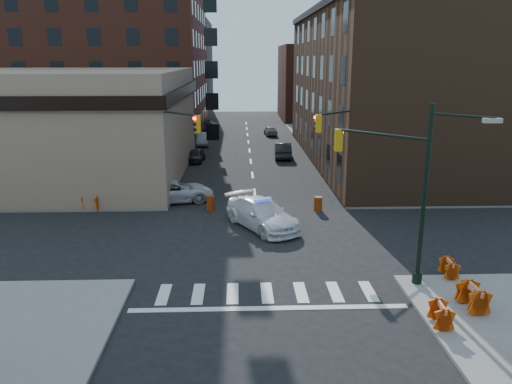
{
  "coord_description": "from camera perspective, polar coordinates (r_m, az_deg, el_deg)",
  "views": [
    {
      "loc": [
        -1.17,
        -26.7,
        9.95
      ],
      "look_at": [
        -0.17,
        2.08,
        2.2
      ],
      "focal_mm": 35.0,
      "sensor_mm": 36.0,
      "label": 1
    }
  ],
  "objects": [
    {
      "name": "parked_car_wfar",
      "position": [
        59.53,
        -6.17,
        6.05
      ],
      "size": [
        1.69,
        4.4,
        1.43
      ],
      "primitive_type": "imported",
      "rotation": [
        0.0,
        0.0,
        0.04
      ],
      "color": "#93979B",
      "rests_on": "ground"
    },
    {
      "name": "pedestrian_a",
      "position": [
        35.18,
        -10.64,
        0.17
      ],
      "size": [
        0.8,
        0.69,
        1.84
      ],
      "primitive_type": "imported",
      "rotation": [
        0.0,
        0.0,
        -0.47
      ],
      "color": "black",
      "rests_on": "sidewalk_nw"
    },
    {
      "name": "parked_car_wnear",
      "position": [
        49.76,
        -6.91,
        4.18
      ],
      "size": [
        1.92,
        3.95,
        1.3
      ],
      "primitive_type": "imported",
      "rotation": [
        0.0,
        0.0,
        -0.1
      ],
      "color": "black",
      "rests_on": "ground"
    },
    {
      "name": "filler_ne",
      "position": [
        86.14,
        8.35,
        12.28
      ],
      "size": [
        16.0,
        16.0,
        12.0
      ],
      "primitive_type": "cube",
      "color": "#5B2A1D",
      "rests_on": "ground"
    },
    {
      "name": "filler_nw",
      "position": [
        89.95,
        -11.81,
        13.51
      ],
      "size": [
        20.0,
        18.0,
        16.0
      ],
      "primitive_type": "cube",
      "color": "brown",
      "rests_on": "ground"
    },
    {
      "name": "barricade_nw_a",
      "position": [
        36.15,
        -12.7,
        -0.22
      ],
      "size": [
        1.37,
        0.72,
        1.01
      ],
      "primitive_type": null,
      "rotation": [
        0.0,
        0.0,
        0.04
      ],
      "color": "#BF2F09",
      "rests_on": "sidewalk_nw"
    },
    {
      "name": "tree_ne_near",
      "position": [
        53.8,
        7.37,
        8.04
      ],
      "size": [
        3.0,
        3.0,
        4.85
      ],
      "color": "black",
      "rests_on": "sidewalk_ne"
    },
    {
      "name": "barricade_nw_b",
      "position": [
        35.14,
        -18.3,
        -1.09
      ],
      "size": [
        1.4,
        0.92,
        0.97
      ],
      "primitive_type": null,
      "rotation": [
        0.0,
        0.0,
        -0.23
      ],
      "color": "#D04909",
      "rests_on": "sidewalk_nw"
    },
    {
      "name": "signal_pole_se",
      "position": [
        23.0,
        16.33,
        1.02
      ],
      "size": [
        5.4,
        5.27,
        8.0
      ],
      "rotation": [
        0.0,
        0.0,
        2.36
      ],
      "color": "black",
      "rests_on": "sidewalk_se"
    },
    {
      "name": "parked_car_enear",
      "position": [
        51.53,
        3.09,
        4.8
      ],
      "size": [
        1.9,
        4.84,
        1.57
      ],
      "primitive_type": "imported",
      "rotation": [
        0.0,
        0.0,
        3.09
      ],
      "color": "black",
      "rests_on": "ground"
    },
    {
      "name": "barricade_se_b",
      "position": [
        22.51,
        23.26,
        -10.82
      ],
      "size": [
        0.79,
        1.27,
        0.89
      ],
      "primitive_type": null,
      "rotation": [
        0.0,
        0.0,
        1.74
      ],
      "color": "#C75409",
      "rests_on": "sidewalk_se"
    },
    {
      "name": "pickup",
      "position": [
        36.01,
        -9.31,
        0.09
      ],
      "size": [
        5.99,
        3.74,
        1.54
      ],
      "primitive_type": "imported",
      "rotation": [
        0.0,
        0.0,
        1.8
      ],
      "color": "silver",
      "rests_on": "ground"
    },
    {
      "name": "ground",
      "position": [
        28.52,
        0.48,
        -5.36
      ],
      "size": [
        140.0,
        140.0,
        0.0
      ],
      "primitive_type": "plane",
      "color": "black",
      "rests_on": "ground"
    },
    {
      "name": "bank_building",
      "position": [
        46.33,
        -22.14,
        7.21
      ],
      "size": [
        22.0,
        22.0,
        9.0
      ],
      "primitive_type": "cube",
      "color": "#8D755C",
      "rests_on": "ground"
    },
    {
      "name": "barrel_road",
      "position": [
        33.71,
        7.12,
        -1.36
      ],
      "size": [
        0.71,
        0.71,
        0.98
      ],
      "primitive_type": "cylinder",
      "rotation": [
        0.0,
        0.0,
        -0.35
      ],
      "color": "#C35609",
      "rests_on": "ground"
    },
    {
      "name": "pedestrian_b",
      "position": [
        35.71,
        -13.78,
        0.19
      ],
      "size": [
        0.93,
        0.76,
        1.8
      ],
      "primitive_type": "imported",
      "rotation": [
        0.0,
        0.0,
        0.09
      ],
      "color": "black",
      "rests_on": "sidewalk_nw"
    },
    {
      "name": "barricade_se_c",
      "position": [
        22.22,
        23.66,
        -11.02
      ],
      "size": [
        0.69,
        1.37,
        1.02
      ],
      "primitive_type": null,
      "rotation": [
        0.0,
        0.0,
        1.58
      ],
      "color": "#CD5409",
      "rests_on": "sidewalk_se"
    },
    {
      "name": "sidewalk_ne",
      "position": [
        64.93,
        19.98,
        5.41
      ],
      "size": [
        34.0,
        54.5,
        0.15
      ],
      "primitive_type": "cube",
      "color": "gray",
      "rests_on": "ground"
    },
    {
      "name": "sidewalk_nw",
      "position": [
        64.1,
        -21.97,
        5.11
      ],
      "size": [
        34.0,
        54.5,
        0.15
      ],
      "primitive_type": "cube",
      "color": "gray",
      "rests_on": "ground"
    },
    {
      "name": "parked_car_efar",
      "position": [
        66.83,
        1.68,
        7.05
      ],
      "size": [
        1.79,
        3.84,
        1.27
      ],
      "primitive_type": "imported",
      "rotation": [
        0.0,
        0.0,
        3.22
      ],
      "color": "gray",
      "rests_on": "ground"
    },
    {
      "name": "police_car",
      "position": [
        30.09,
        0.71,
        -2.55
      ],
      "size": [
        5.0,
        6.27,
        1.7
      ],
      "primitive_type": "imported",
      "rotation": [
        0.0,
        0.0,
        0.52
      ],
      "color": "white",
      "rests_on": "ground"
    },
    {
      "name": "parked_car_wdeep",
      "position": [
        70.29,
        -5.55,
        7.45
      ],
      "size": [
        2.52,
        5.16,
        1.45
      ],
      "primitive_type": "imported",
      "rotation": [
        0.0,
        0.0,
        -0.1
      ],
      "color": "black",
      "rests_on": "ground"
    },
    {
      "name": "commercial_row_ne",
      "position": [
        51.29,
        14.34,
        11.31
      ],
      "size": [
        14.0,
        34.0,
        14.0
      ],
      "primitive_type": "cube",
      "color": "#4F321F",
      "rests_on": "ground"
    },
    {
      "name": "tree_ne_far",
      "position": [
        61.66,
        6.18,
        8.96
      ],
      "size": [
        3.0,
        3.0,
        4.85
      ],
      "color": "black",
      "rests_on": "sidewalk_ne"
    },
    {
      "name": "signal_pole_nw",
      "position": [
        32.86,
        -10.19,
        4.99
      ],
      "size": [
        3.58,
        3.67,
        8.0
      ],
      "rotation": [
        0.0,
        0.0,
        -0.79
      ],
      "color": "black",
      "rests_on": "sidewalk_nw"
    },
    {
      "name": "signal_pole_ne",
      "position": [
        33.29,
        10.23,
        5.11
      ],
      "size": [
        3.67,
        3.58,
        8.0
      ],
      "rotation": [
        0.0,
        0.0,
        -2.36
      ],
      "color": "black",
      "rests_on": "sidewalk_ne"
    },
    {
      "name": "barricade_se_d",
      "position": [
        20.59,
        20.37,
        -13.01
      ],
      "size": [
        0.7,
        1.22,
        0.88
      ],
      "primitive_type": null,
      "rotation": [
        0.0,
        0.0,
        1.47
      ],
      "color": "#BF5F09",
      "rests_on": "sidewalk_se"
    },
    {
      "name": "barricade_se_a",
      "position": [
        24.96,
        21.2,
        -8.13
      ],
      "size": [
        0.62,
        1.12,
        0.81
      ],
      "primitive_type": null,
      "rotation": [
        0.0,
        0.0,
        1.5
      ],
      "color": "#D6430A",
      "rests_on": "sidewalk_se"
    },
    {
      "name": "pedestrian_c",
      "position": [
        37.24,
        -20.45,
        0.24
      ],
      "size": [
        0.97,
        1.08,
        1.77
      ],
      "primitive_type": "imported",
      "rotation": [
        0.0,
        0.0,
        0.92
      ],
      "color": "black",
      "rests_on": "sidewalk_nw"
    },
    {
      "name": "barrel_bank",
      "position": [
        33.71,
        -5.22,
        -1.27
      ],
      "size": [
        0.72,
        0.72,
        1.02
      ],
      "primitive_type": "cylinder",
      "rotation": [
        0.0,
        0.0,
        -0.33
      ],
      "color": "#D6530A",
      "rests_on": "ground"
    },
    {
      "name": "apartment_block",
      "position": [
        68.95,
        -17.24,
        16.12
      ],
      "size": [
        25.0,
        25.0,
        24.0
      ],
      "primitive_type": "cube",
      "color": "#5B2A1D",
      "rests_on": "ground"
    }
  ]
}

